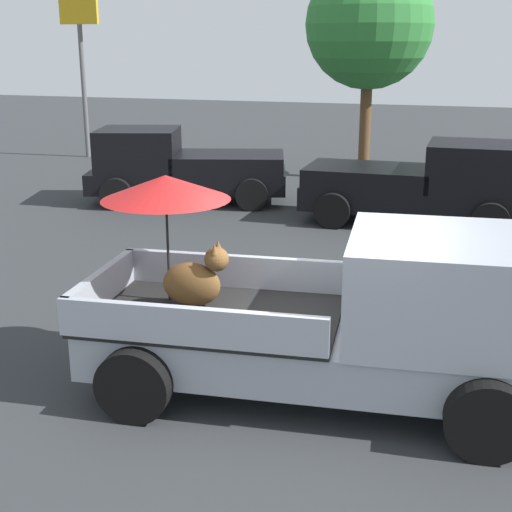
% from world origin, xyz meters
% --- Properties ---
extents(ground_plane, '(80.00, 80.00, 0.00)m').
position_xyz_m(ground_plane, '(0.00, 0.00, 0.00)').
color(ground_plane, '#2D3033').
extents(pickup_truck_main, '(5.21, 2.66, 2.37)m').
position_xyz_m(pickup_truck_main, '(0.36, 0.05, 0.99)').
color(pickup_truck_main, black).
rests_on(pickup_truck_main, ground).
extents(pickup_truck_red, '(4.81, 2.19, 1.80)m').
position_xyz_m(pickup_truck_red, '(0.46, 8.37, 0.87)').
color(pickup_truck_red, black).
rests_on(pickup_truck_red, ground).
extents(pickup_truck_far, '(5.11, 3.19, 1.80)m').
position_xyz_m(pickup_truck_far, '(-5.51, 8.85, 0.87)').
color(pickup_truck_far, black).
rests_on(pickup_truck_far, ground).
extents(motel_sign, '(1.40, 0.16, 5.30)m').
position_xyz_m(motel_sign, '(-11.51, 14.61, 3.72)').
color(motel_sign, '#59595B').
rests_on(motel_sign, ground).
extents(tree_by_lot, '(3.53, 3.53, 6.06)m').
position_xyz_m(tree_by_lot, '(-1.70, 13.39, 4.28)').
color(tree_by_lot, brown).
rests_on(tree_by_lot, ground).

